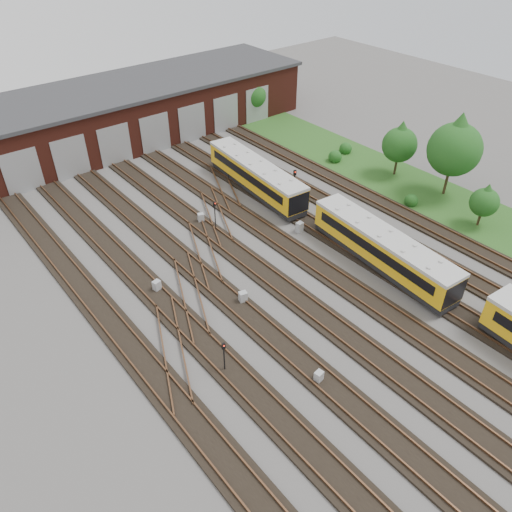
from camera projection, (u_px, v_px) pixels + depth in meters
ground at (362, 321)px, 35.51m from camera, size 120.00×120.00×0.00m
track_network at (355, 317)px, 35.73m from camera, size 30.40×70.00×0.33m
maintenance_shed at (106, 116)px, 58.52m from camera, size 51.00×12.50×6.35m
grass_verge at (411, 187)px, 51.35m from camera, size 8.00×55.00×0.05m
metro_train at (383, 248)px, 39.61m from camera, size 3.68×45.98×2.85m
signal_mast_0 at (224, 353)px, 30.93m from camera, size 0.25×0.23×2.49m
signal_mast_1 at (215, 212)px, 43.89m from camera, size 0.26×0.25×2.90m
signal_mast_2 at (228, 166)px, 51.52m from camera, size 0.25×0.23×2.63m
signal_mast_3 at (294, 182)px, 47.81m from camera, size 0.31×0.30×3.37m
relay_cabinet_0 at (319, 377)px, 30.94m from camera, size 0.58×0.51×0.87m
relay_cabinet_1 at (157, 286)px, 37.93m from camera, size 0.64×0.57×0.93m
relay_cabinet_2 at (243, 297)px, 36.85m from camera, size 0.69×0.62×0.96m
relay_cabinet_3 at (201, 218)px, 45.72m from camera, size 0.68×0.62×0.93m
relay_cabinet_4 at (299, 227)px, 44.43m from camera, size 0.63×0.55×0.98m
tree_0 at (253, 92)px, 64.43m from camera, size 3.33×3.33×5.52m
tree_1 at (400, 141)px, 51.37m from camera, size 3.61×3.61×5.98m
tree_2 at (456, 143)px, 47.00m from camera, size 5.11×5.11×8.47m
tree_3 at (485, 199)px, 43.97m from camera, size 2.57×2.57×4.25m
bush_0 at (411, 199)px, 48.13m from camera, size 1.30×1.30×1.30m
bush_1 at (335, 155)px, 55.76m from camera, size 1.51×1.51×1.51m
bush_2 at (346, 147)px, 57.59m from camera, size 1.44×1.44×1.44m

